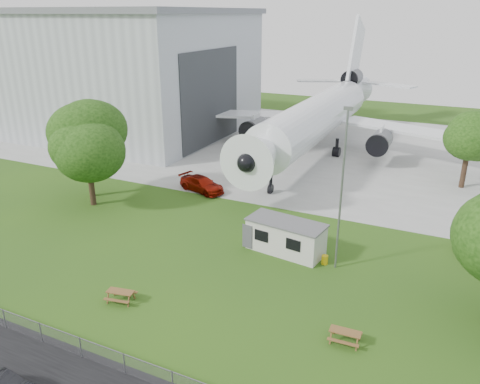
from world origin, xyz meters
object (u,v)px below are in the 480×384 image
at_px(airliner, 320,114).
at_px(picnic_east, 344,342).
at_px(picnic_west, 121,301).
at_px(site_cabin, 286,237).
at_px(hangar, 106,69).

relative_size(airliner, picnic_east, 26.52).
relative_size(picnic_west, picnic_east, 1.00).
xyz_separation_m(airliner, site_cabin, (5.94, -28.89, -3.96)).
bearing_deg(airliner, site_cabin, -78.39).
distance_m(airliner, picnic_west, 40.47).
bearing_deg(airliner, picnic_east, -71.19).
bearing_deg(picnic_east, picnic_west, -173.64).
height_order(hangar, picnic_west, hangar).
distance_m(site_cabin, picnic_east, 11.40).
relative_size(airliner, picnic_west, 26.52).
distance_m(site_cabin, picnic_west, 13.51).
bearing_deg(airliner, picnic_west, -92.16).
relative_size(site_cabin, picnic_east, 3.83).
height_order(hangar, picnic_east, hangar).
bearing_deg(hangar, picnic_west, -49.42).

